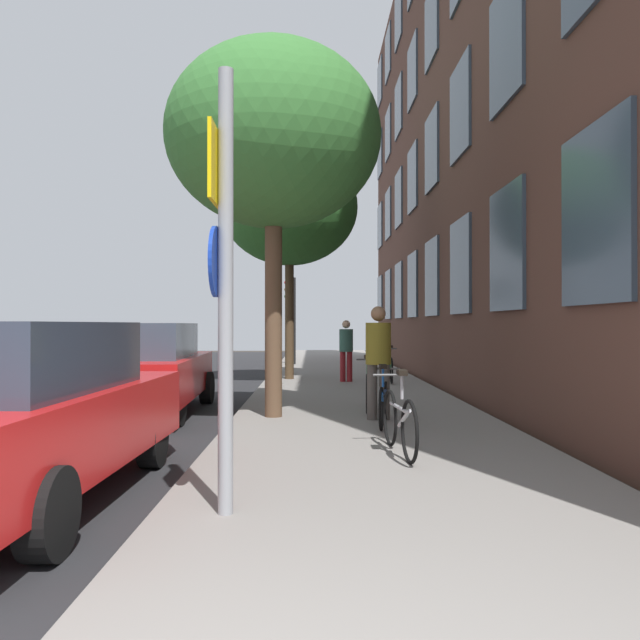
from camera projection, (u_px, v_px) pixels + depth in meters
The scene contains 16 objects.
ground_plane at pixel (213, 384), 16.64m from camera, with size 41.80×41.80×0.00m, color #332D28.
road_asphalt at pixel (135, 384), 16.62m from camera, with size 7.00×38.00×0.01m, color #232326.
sidewalk at pixel (343, 382), 16.68m from camera, with size 4.20×38.00×0.12m, color gray.
building_facade at pixel (442, 112), 16.26m from camera, with size 0.56×27.00×14.37m.
sign_post at pixel (223, 268), 4.87m from camera, with size 0.16×0.60×3.51m.
traffic_light at pixel (291, 305), 23.11m from camera, with size 0.43×0.24×3.24m.
tree_near at pixel (274, 138), 10.00m from camera, with size 3.49×3.49×6.02m.
tree_far at pixel (289, 208), 16.90m from camera, with size 3.74×3.74×6.29m.
bicycle_0 at pixel (399, 421), 7.07m from camera, with size 0.42×1.67×0.98m.
bicycle_1 at pixel (384, 401), 9.14m from camera, with size 0.47×1.61×0.91m.
bicycle_2 at pixel (368, 388), 10.73m from camera, with size 0.42×1.63×0.96m.
bicycle_3 at pixel (390, 368), 15.88m from camera, with size 0.42×1.61×0.95m.
pedestrian_0 at pixel (378, 355), 9.66m from camera, with size 0.43×0.43×1.77m.
pedestrian_1 at pixel (346, 347), 16.06m from camera, with size 0.47×0.47×1.60m.
car_0 at pixel (21, 411), 5.47m from camera, with size 1.86×4.30×1.62m.
car_1 at pixel (149, 367), 11.02m from camera, with size 1.95×4.51×1.62m.
Camera 1 is at (0.28, -1.69, 1.61)m, focal length 34.70 mm.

